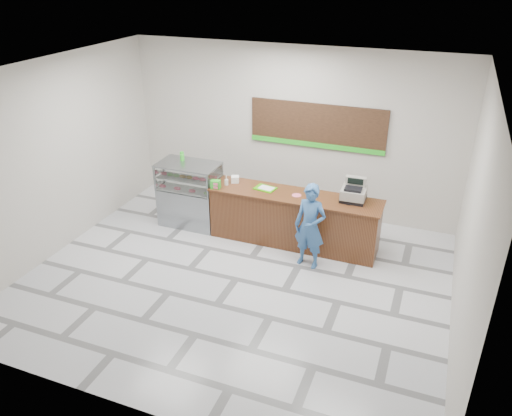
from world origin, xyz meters
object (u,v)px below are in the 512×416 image
at_px(cash_register, 354,192).
at_px(customer, 310,226).
at_px(serving_tray, 265,188).
at_px(display_case, 190,194).
at_px(sales_counter, 294,219).

relative_size(cash_register, customer, 0.30).
bearing_deg(serving_tray, customer, -21.92).
height_order(display_case, customer, customer).
relative_size(display_case, customer, 0.85).
xyz_separation_m(sales_counter, serving_tray, (-0.60, 0.05, 0.52)).
bearing_deg(customer, display_case, 175.75).
height_order(sales_counter, display_case, display_case).
height_order(sales_counter, cash_register, cash_register).
distance_m(sales_counter, cash_register, 1.26).
distance_m(display_case, cash_register, 3.32).
height_order(cash_register, serving_tray, cash_register).
xyz_separation_m(sales_counter, display_case, (-2.22, 0.00, 0.16)).
bearing_deg(sales_counter, cash_register, 8.57).
bearing_deg(cash_register, sales_counter, -173.40).
relative_size(sales_counter, customer, 2.08).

